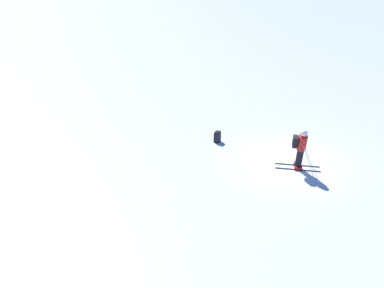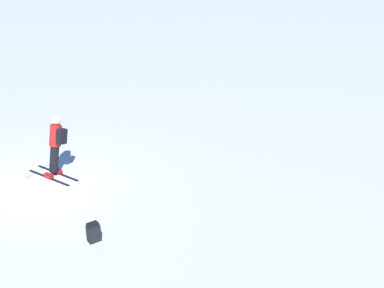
{
  "view_description": "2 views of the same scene",
  "coord_description": "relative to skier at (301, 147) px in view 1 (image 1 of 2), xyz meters",
  "views": [
    {
      "loc": [
        -11.57,
        7.74,
        7.49
      ],
      "look_at": [
        0.66,
        3.98,
        1.03
      ],
      "focal_mm": 35.0,
      "sensor_mm": 36.0,
      "label": 1
    },
    {
      "loc": [
        12.92,
        6.03,
        7.63
      ],
      "look_at": [
        -1.66,
        4.08,
        0.82
      ],
      "focal_mm": 50.0,
      "sensor_mm": 36.0,
      "label": 2
    }
  ],
  "objects": [
    {
      "name": "ground_plane",
      "position": [
        0.78,
        -0.12,
        -1.02
      ],
      "size": [
        300.0,
        300.0,
        0.0
      ],
      "primitive_type": "plane",
      "color": "white"
    },
    {
      "name": "spare_backpack",
      "position": [
        3.27,
        2.1,
        -0.78
      ],
      "size": [
        0.36,
        0.37,
        0.5
      ],
      "rotation": [
        0.0,
        0.0,
        2.3
      ],
      "color": "black",
      "rests_on": "ground"
    },
    {
      "name": "skier",
      "position": [
        0.0,
        0.0,
        0.0
      ],
      "size": [
        1.42,
        1.74,
        1.85
      ],
      "rotation": [
        0.0,
        0.0,
        -0.47
      ],
      "color": "black",
      "rests_on": "ground"
    }
  ]
}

